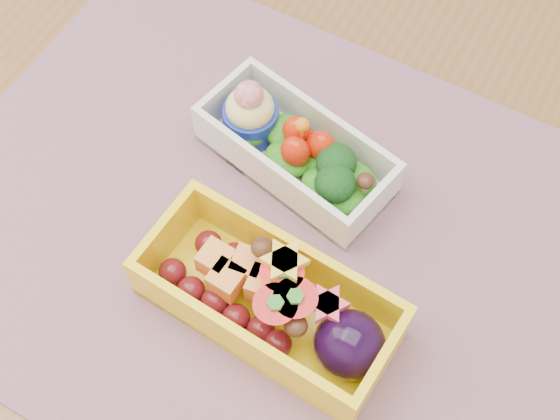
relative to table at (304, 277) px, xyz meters
The scene contains 4 objects.
table is the anchor object (origin of this frame).
placemat 0.11m from the table, 136.75° to the right, with size 0.54×0.42×0.00m, color gray.
bento_white 0.14m from the table, 128.33° to the left, with size 0.17×0.11×0.07m.
bento_yellow 0.15m from the table, 81.22° to the right, with size 0.20×0.10×0.06m.
Camera 1 is at (0.12, -0.26, 1.29)m, focal length 49.04 mm.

